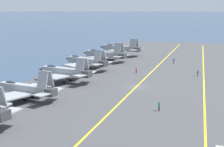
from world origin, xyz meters
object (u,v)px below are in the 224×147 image
at_px(parked_jet_second, 25,89).
at_px(parked_jet_sixth, 120,48).
at_px(crew_purple_vest, 198,73).
at_px(crew_green_vest, 159,105).
at_px(parked_jet_fifth, 104,54).
at_px(parked_jet_fourth, 85,61).
at_px(crew_blue_vest, 174,61).
at_px(parked_jet_third, 64,72).
at_px(crew_red_vest, 136,70).

distance_m(parked_jet_second, parked_jet_sixth, 64.52).
distance_m(crew_purple_vest, crew_green_vest, 33.63).
bearing_deg(parked_jet_fifth, crew_purple_vest, -117.03).
xyz_separation_m(parked_jet_fifth, crew_green_vest, (-49.45, -26.94, -1.35)).
bearing_deg(parked_jet_fourth, crew_purple_vest, -89.81).
bearing_deg(parked_jet_second, crew_purple_vest, -42.90).
bearing_deg(parked_jet_fifth, parked_jet_sixth, -5.55).
height_order(crew_blue_vest, crew_green_vest, crew_green_vest).
bearing_deg(crew_blue_vest, parked_jet_third, 147.21).
bearing_deg(crew_red_vest, crew_green_vest, -159.94).
height_order(parked_jet_third, crew_blue_vest, parked_jet_third).
bearing_deg(parked_jet_fifth, crew_green_vest, -151.42).
relative_size(parked_jet_fifth, crew_purple_vest, 10.21).
relative_size(parked_jet_second, parked_jet_fifth, 0.88).
distance_m(parked_jet_fifth, crew_red_vest, 22.94).
bearing_deg(parked_jet_third, crew_red_vest, -42.17).
relative_size(parked_jet_second, crew_purple_vest, 8.99).
height_order(parked_jet_fourth, crew_red_vest, parked_jet_fourth).
distance_m(parked_jet_fifth, crew_purple_vest, 35.57).
bearing_deg(parked_jet_sixth, crew_blue_vest, -120.64).
xyz_separation_m(parked_jet_second, crew_purple_vest, (33.85, -31.46, -1.31)).
relative_size(parked_jet_fourth, crew_green_vest, 8.92).
height_order(parked_jet_third, parked_jet_fifth, parked_jet_fifth).
relative_size(parked_jet_fourth, parked_jet_sixth, 0.93).
xyz_separation_m(parked_jet_fifth, parked_jet_sixth, (14.51, -1.41, 0.38)).
relative_size(parked_jet_second, crew_green_vest, 8.27).
bearing_deg(parked_jet_third, crew_green_vest, -122.04).
relative_size(parked_jet_third, crew_purple_vest, 9.27).
relative_size(crew_purple_vest, crew_green_vest, 0.92).
relative_size(parked_jet_second, parked_jet_third, 0.97).
bearing_deg(parked_jet_second, crew_red_vest, -24.47).
bearing_deg(crew_red_vest, parked_jet_third, 137.83).
relative_size(parked_jet_fifth, crew_green_vest, 9.39).
relative_size(parked_jet_second, crew_red_vest, 8.94).
height_order(crew_red_vest, crew_green_vest, crew_green_vest).
distance_m(parked_jet_fifth, crew_blue_vest, 23.21).
distance_m(parked_jet_third, parked_jet_fourth, 16.84).
relative_size(crew_purple_vest, crew_blue_vest, 0.93).
bearing_deg(parked_jet_fifth, crew_blue_vest, -85.92).
xyz_separation_m(parked_jet_fifth, crew_purple_vest, (-16.15, -31.66, -1.43)).
distance_m(parked_jet_third, parked_jet_sixth, 47.58).
xyz_separation_m(parked_jet_fourth, crew_green_vest, (-33.19, -27.23, -1.52)).
xyz_separation_m(parked_jet_fourth, crew_blue_vest, (17.90, -23.41, -1.53)).
xyz_separation_m(parked_jet_sixth, crew_red_vest, (-31.67, -13.74, -1.81)).
bearing_deg(crew_blue_vest, parked_jet_second, 156.08).
bearing_deg(parked_jet_sixth, parked_jet_fourth, 176.83).
bearing_deg(parked_jet_second, parked_jet_third, -1.85).
bearing_deg(crew_blue_vest, parked_jet_fifth, 94.08).
bearing_deg(crew_red_vest, parked_jet_second, 155.53).
distance_m(parked_jet_second, crew_purple_vest, 46.23).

